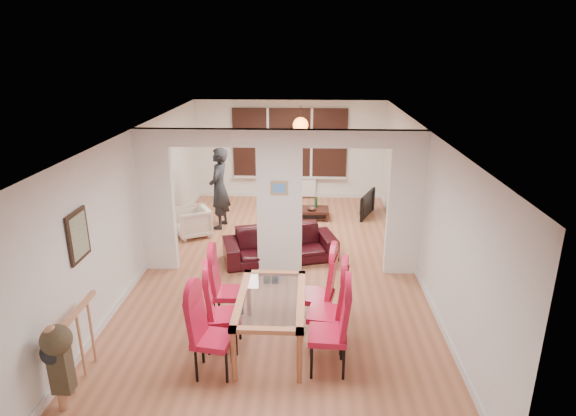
# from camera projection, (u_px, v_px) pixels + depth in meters

# --- Properties ---
(floor) EXTENTS (5.00, 9.00, 0.01)m
(floor) POSITION_uv_depth(u_px,v_px,m) (280.00, 269.00, 8.91)
(floor) COLOR #AC6745
(floor) RESTS_ON ground
(room_walls) EXTENTS (5.00, 9.00, 2.60)m
(room_walls) POSITION_uv_depth(u_px,v_px,m) (280.00, 203.00, 8.49)
(room_walls) COLOR silver
(room_walls) RESTS_ON floor
(divider_wall) EXTENTS (5.00, 0.18, 2.60)m
(divider_wall) POSITION_uv_depth(u_px,v_px,m) (280.00, 203.00, 8.49)
(divider_wall) COLOR white
(divider_wall) RESTS_ON floor
(bay_window_blinds) EXTENTS (3.00, 0.08, 1.80)m
(bay_window_blinds) POSITION_uv_depth(u_px,v_px,m) (290.00, 143.00, 12.63)
(bay_window_blinds) COLOR black
(bay_window_blinds) RESTS_ON room_walls
(radiator) EXTENTS (1.40, 0.08, 0.50)m
(radiator) POSITION_uv_depth(u_px,v_px,m) (290.00, 187.00, 12.98)
(radiator) COLOR white
(radiator) RESTS_ON floor
(pendant_light) EXTENTS (0.36, 0.36, 0.36)m
(pendant_light) POSITION_uv_depth(u_px,v_px,m) (301.00, 125.00, 11.33)
(pendant_light) COLOR orange
(pendant_light) RESTS_ON room_walls
(stair_newel) EXTENTS (0.40, 1.20, 1.10)m
(stair_newel) POSITION_uv_depth(u_px,v_px,m) (78.00, 342.00, 5.80)
(stair_newel) COLOR tan
(stair_newel) RESTS_ON floor
(wall_poster) EXTENTS (0.04, 0.52, 0.67)m
(wall_poster) POSITION_uv_depth(u_px,v_px,m) (78.00, 236.00, 6.23)
(wall_poster) COLOR gray
(wall_poster) RESTS_ON room_walls
(pillar_photo) EXTENTS (0.30, 0.03, 0.25)m
(pillar_photo) POSITION_uv_depth(u_px,v_px,m) (279.00, 188.00, 8.30)
(pillar_photo) COLOR #4C8CD8
(pillar_photo) RESTS_ON divider_wall
(dining_table) EXTENTS (0.90, 1.61, 0.75)m
(dining_table) POSITION_uv_depth(u_px,v_px,m) (271.00, 321.00, 6.55)
(dining_table) COLOR #A7603D
(dining_table) RESTS_ON floor
(dining_chair_la) EXTENTS (0.53, 0.53, 1.14)m
(dining_chair_la) POSITION_uv_depth(u_px,v_px,m) (213.00, 333.00, 5.94)
(dining_chair_la) COLOR #B01231
(dining_chair_la) RESTS_ON floor
(dining_chair_lb) EXTENTS (0.53, 0.53, 1.13)m
(dining_chair_lb) POSITION_uv_depth(u_px,v_px,m) (224.00, 311.00, 6.45)
(dining_chair_lb) COLOR #B01231
(dining_chair_lb) RESTS_ON floor
(dining_chair_lc) EXTENTS (0.44, 0.44, 1.10)m
(dining_chair_lc) POSITION_uv_depth(u_px,v_px,m) (228.00, 288.00, 7.08)
(dining_chair_lc) COLOR #B01231
(dining_chair_lc) RESTS_ON floor
(dining_chair_ra) EXTENTS (0.50, 0.50, 1.19)m
(dining_chair_ra) POSITION_uv_depth(u_px,v_px,m) (328.00, 329.00, 5.99)
(dining_chair_ra) COLOR #B01231
(dining_chair_ra) RESTS_ON floor
(dining_chair_rb) EXTENTS (0.54, 0.54, 1.19)m
(dining_chair_rb) POSITION_uv_depth(u_px,v_px,m) (326.00, 308.00, 6.46)
(dining_chair_rb) COLOR #B01231
(dining_chair_rb) RESTS_ON floor
(dining_chair_rc) EXTENTS (0.55, 0.55, 1.17)m
(dining_chair_rc) POSITION_uv_depth(u_px,v_px,m) (317.00, 291.00, 6.93)
(dining_chair_rc) COLOR #B01231
(dining_chair_rc) RESTS_ON floor
(sofa) EXTENTS (2.28, 1.37, 0.62)m
(sofa) POSITION_uv_depth(u_px,v_px,m) (280.00, 244.00, 9.23)
(sofa) COLOR black
(sofa) RESTS_ON floor
(armchair) EXTENTS (0.93, 0.94, 0.64)m
(armchair) POSITION_uv_depth(u_px,v_px,m) (193.00, 222.00, 10.37)
(armchair) COLOR beige
(armchair) RESTS_ON floor
(person) EXTENTS (0.72, 0.52, 1.83)m
(person) POSITION_uv_depth(u_px,v_px,m) (219.00, 188.00, 10.69)
(person) COLOR black
(person) RESTS_ON floor
(television) EXTENTS (1.00, 0.53, 0.59)m
(television) POSITION_uv_depth(u_px,v_px,m) (364.00, 204.00, 11.64)
(television) COLOR black
(television) RESTS_ON floor
(coffee_table) EXTENTS (1.18, 0.77, 0.25)m
(coffee_table) POSITION_uv_depth(u_px,v_px,m) (306.00, 213.00, 11.47)
(coffee_table) COLOR black
(coffee_table) RESTS_ON floor
(bottle) EXTENTS (0.07, 0.07, 0.28)m
(bottle) POSITION_uv_depth(u_px,v_px,m) (316.00, 202.00, 11.47)
(bottle) COLOR #143F19
(bottle) RESTS_ON coffee_table
(bowl) EXTENTS (0.22, 0.22, 0.05)m
(bowl) POSITION_uv_depth(u_px,v_px,m) (312.00, 209.00, 11.31)
(bowl) COLOR black
(bowl) RESTS_ON coffee_table
(shoes) EXTENTS (0.24, 0.26, 0.10)m
(shoes) POSITION_uv_depth(u_px,v_px,m) (271.00, 278.00, 8.45)
(shoes) COLOR black
(shoes) RESTS_ON floor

